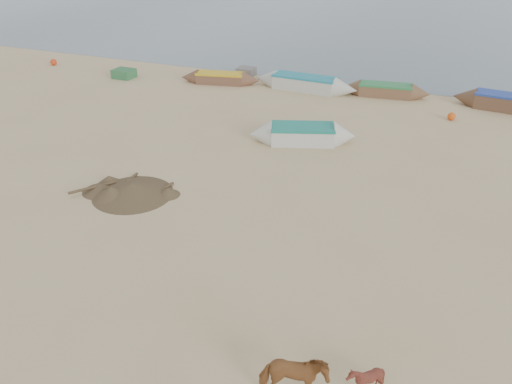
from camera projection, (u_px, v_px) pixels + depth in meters
ground at (208, 276)px, 15.80m from camera, size 140.00×140.00×0.00m
cow_adult at (293, 378)px, 11.46m from camera, size 1.74×1.23×1.34m
calf_front at (365, 380)px, 11.69m from camera, size 0.83×0.74×0.90m
near_canoe at (302, 134)px, 24.99m from camera, size 5.50×3.16×0.89m
debris_pile at (132, 189)px, 20.34m from camera, size 3.75×3.75×0.51m
waterline_canoes at (468, 100)px, 29.72m from camera, size 40.94×4.12×0.96m
beach_clutter at (400, 97)px, 30.66m from camera, size 43.71×4.98×0.64m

